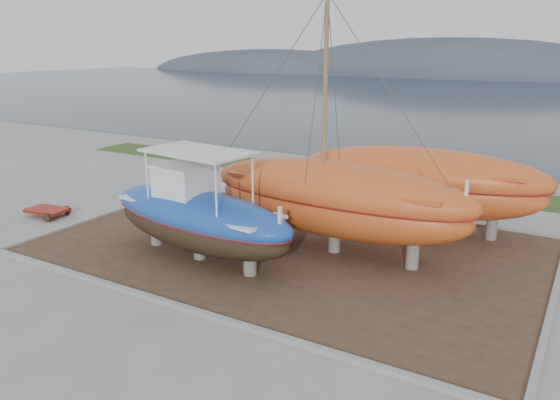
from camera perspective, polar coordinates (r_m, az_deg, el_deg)
The scene contains 11 objects.
ground at distance 17.87m, azimuth -5.25°, elevation -8.83°, with size 140.00×140.00×0.00m, color gray.
dirt_patch at distance 20.96m, azimuth 1.16°, elevation -4.83°, with size 18.00×12.00×0.06m, color #422D1E.
curb_frame at distance 20.95m, azimuth 1.16°, elevation -4.71°, with size 18.60×12.60×0.15m, color gray, non-canonical shape.
grass_strip at distance 31.05m, azimuth 11.67°, elevation 1.81°, with size 44.00×3.00×0.08m, color #284219.
sea at distance 83.96m, azimuth 24.27°, elevation 9.52°, with size 260.00×100.00×0.04m, color #17262F, non-canonical shape.
mountain_ridge at distance 138.61m, azimuth 27.15°, elevation 11.22°, with size 200.00×36.00×20.00m, color #333D49, non-canonical shape.
blue_caique at distance 19.31m, azimuth -8.55°, elevation -0.59°, with size 8.19×2.56×3.94m, color #1B4AAC, non-canonical shape.
white_dinghy at distance 25.58m, azimuth -8.52°, elevation 0.55°, with size 4.57×1.71×1.37m, color white, non-canonical shape.
orange_sailboat at distance 19.31m, azimuth 6.05°, elevation 7.31°, with size 10.31×3.04×9.07m, color #C5501E, non-canonical shape.
orange_bare_hull at distance 23.01m, azimuth 14.29°, elevation 0.99°, with size 10.13×3.04×3.32m, color #C5501E, non-canonical shape.
red_trailer at distance 26.64m, azimuth -23.11°, elevation -1.21°, with size 2.64×1.32×0.37m, color maroon, non-canonical shape.
Camera 1 is at (9.61, -13.07, 7.49)m, focal length 35.00 mm.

